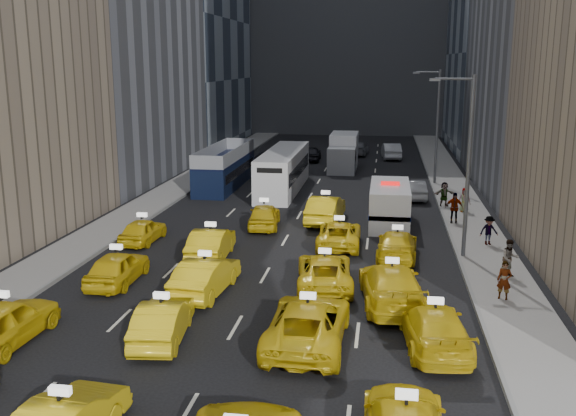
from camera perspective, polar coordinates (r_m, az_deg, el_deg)
name	(u,v)px	position (r m, az deg, el deg)	size (l,w,h in m)	color
ground	(222,351)	(22.42, -5.91, -12.52)	(160.00, 160.00, 0.00)	black
sidewalk_west	(168,193)	(48.22, -10.64, 1.28)	(3.00, 90.00, 0.15)	gray
sidewalk_east	(459,203)	(45.89, 14.98, 0.47)	(3.00, 90.00, 0.15)	gray
curb_west	(187,194)	(47.77, -9.00, 1.25)	(0.15, 90.00, 0.18)	slate
curb_east	(438,202)	(45.74, 13.18, 0.55)	(0.15, 90.00, 0.18)	slate
streetlight_near	(466,161)	(32.17, 15.58, 4.06)	(2.15, 0.22, 9.00)	#595B60
streetlight_far	(436,123)	(51.94, 13.02, 7.40)	(2.15, 0.22, 9.00)	#595B60
taxi_4	(4,322)	(24.49, -23.94, -9.28)	(1.93, 4.79, 1.63)	yellow
taxi_5	(163,321)	(23.27, -11.09, -9.79)	(1.51, 4.34, 1.43)	yellow
taxi_6	(308,323)	(22.48, 1.77, -10.19)	(2.60, 5.64, 1.57)	yellow
taxi_7	(434,327)	(22.83, 12.87, -10.28)	(2.07, 5.09, 1.48)	yellow
taxi_8	(117,268)	(29.34, -14.92, -5.14)	(1.73, 4.30, 1.47)	yellow
taxi_9	(205,276)	(27.37, -7.35, -6.01)	(1.65, 4.72, 1.56)	yellow
taxi_10	(325,271)	(28.05, 3.27, -5.62)	(2.32, 5.02, 1.40)	yellow
taxi_11	(391,285)	(26.22, 9.17, -6.81)	(2.33, 5.73, 1.66)	yellow
taxi_12	(143,231)	(35.58, -12.78, -1.97)	(1.57, 3.91, 1.33)	yellow
taxi_13	(211,244)	(32.04, -6.86, -3.17)	(1.65, 4.74, 1.56)	yellow
taxi_14	(339,234)	(34.13, 4.56, -2.32)	(2.21, 4.79, 1.33)	yellow
taxi_15	(397,245)	(32.43, 9.67, -3.24)	(1.92, 4.73, 1.37)	yellow
taxi_16	(264,216)	(37.82, -2.13, -0.68)	(1.72, 4.28, 1.46)	yellow
taxi_17	(325,209)	(39.04, 3.35, -0.11)	(1.75, 5.02, 1.66)	yellow
nypd_van	(389,205)	(38.97, 9.01, 0.25)	(2.89, 6.24, 2.60)	white
double_decker	(225,167)	(50.61, -5.61, 3.68)	(3.59, 10.96, 3.13)	black
city_bus	(283,171)	(48.65, -0.42, 3.33)	(3.18, 11.96, 3.06)	silver
box_truck	(343,152)	(58.54, 4.95, 4.96)	(2.46, 7.01, 3.19)	white
misc_car_0	(414,190)	(46.62, 11.16, 1.61)	(1.42, 4.08, 1.35)	#9EA1A5
misc_car_1	(267,159)	(60.32, -1.90, 4.38)	(2.23, 4.83, 1.34)	black
misc_car_2	(358,148)	(67.96, 6.25, 5.28)	(1.93, 4.75, 1.38)	slate
misc_car_3	(312,154)	(63.55, 2.11, 4.85)	(1.70, 4.24, 1.44)	black
misc_car_4	(391,151)	(65.76, 9.15, 5.04)	(1.68, 4.83, 1.59)	#A5A8AD
pedestrian_0	(504,280)	(27.55, 18.68, -6.11)	(0.58, 0.38, 1.59)	gray
pedestrian_1	(510,258)	(30.41, 19.10, -4.24)	(0.83, 0.46, 1.71)	gray
pedestrian_2	(489,230)	(35.36, 17.43, -1.92)	(1.00, 0.41, 1.54)	gray
pedestrian_3	(454,208)	(39.57, 14.55, 0.03)	(1.08, 0.49, 1.84)	gray
pedestrian_4	(464,200)	(42.67, 15.41, 0.70)	(0.76, 0.42, 1.56)	gray
pedestrian_5	(444,194)	(44.01, 13.72, 1.21)	(1.51, 0.43, 1.62)	gray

